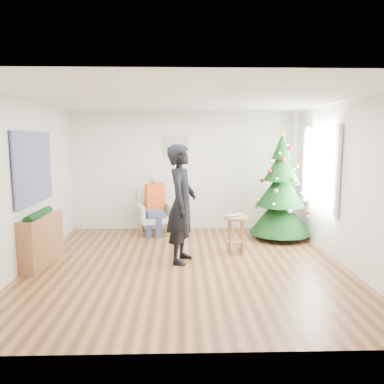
{
  "coord_description": "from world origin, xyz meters",
  "views": [
    {
      "loc": [
        -0.08,
        -5.78,
        1.99
      ],
      "look_at": [
        0.1,
        0.6,
        1.1
      ],
      "focal_mm": 35.0,
      "sensor_mm": 36.0,
      "label": 1
    }
  ],
  "objects_px": {
    "armchair": "(154,217)",
    "console": "(40,241)",
    "christmas_tree": "(281,190)",
    "standing_man": "(182,204)",
    "stool": "(236,234)"
  },
  "relations": [
    {
      "from": "armchair",
      "to": "console",
      "type": "bearing_deg",
      "value": -149.06
    },
    {
      "from": "armchair",
      "to": "christmas_tree",
      "type": "bearing_deg",
      "value": -29.59
    },
    {
      "from": "console",
      "to": "standing_man",
      "type": "bearing_deg",
      "value": 11.24
    },
    {
      "from": "stool",
      "to": "console",
      "type": "relative_size",
      "value": 0.65
    },
    {
      "from": "christmas_tree",
      "to": "armchair",
      "type": "bearing_deg",
      "value": 169.83
    },
    {
      "from": "stool",
      "to": "standing_man",
      "type": "height_order",
      "value": "standing_man"
    },
    {
      "from": "stool",
      "to": "standing_man",
      "type": "distance_m",
      "value": 1.24
    },
    {
      "from": "standing_man",
      "to": "console",
      "type": "bearing_deg",
      "value": 105.89
    },
    {
      "from": "standing_man",
      "to": "console",
      "type": "relative_size",
      "value": 1.93
    },
    {
      "from": "stool",
      "to": "armchair",
      "type": "relative_size",
      "value": 0.67
    },
    {
      "from": "armchair",
      "to": "standing_man",
      "type": "height_order",
      "value": "standing_man"
    },
    {
      "from": "stool",
      "to": "standing_man",
      "type": "bearing_deg",
      "value": -153.74
    },
    {
      "from": "standing_man",
      "to": "armchair",
      "type": "bearing_deg",
      "value": 30.02
    },
    {
      "from": "stool",
      "to": "armchair",
      "type": "bearing_deg",
      "value": 138.05
    },
    {
      "from": "christmas_tree",
      "to": "armchair",
      "type": "height_order",
      "value": "christmas_tree"
    }
  ]
}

